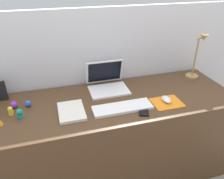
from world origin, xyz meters
The scene contains 15 objects.
ground_plane centered at (0.00, 0.00, 0.00)m, with size 6.00×6.00×0.00m, color gray.
back_wall centered at (0.00, 0.35, 0.67)m, with size 3.07×0.05×1.33m, color silver.
desk centered at (0.00, 0.00, 0.37)m, with size 1.87×0.63×0.74m, color #4C331E.
laptop centered at (0.02, 0.19, 0.79)m, with size 0.30×0.26×0.21m.
keyboard centered at (0.05, -0.13, 0.75)m, with size 0.41×0.13×0.02m, color white.
mousepad centered at (0.38, -0.14, 0.74)m, with size 0.21×0.17×0.00m, color orange.
mouse centered at (0.38, -0.13, 0.76)m, with size 0.06×0.10×0.03m, color white.
cell_phone centered at (0.18, -0.19, 0.74)m, with size 0.06×0.13×0.01m, color black.
desk_lamp centered at (0.80, 0.15, 0.93)m, with size 0.11×0.14×0.39m.
notebook_pad centered at (-0.29, -0.07, 0.75)m, with size 0.17×0.24×0.02m, color silver.
toy_figurine_orange centered at (-0.73, -0.08, 0.76)m, with size 0.04×0.04×0.04m, color orange.
toy_figurine_blue centered at (-0.57, 0.09, 0.76)m, with size 0.04×0.04×0.05m, color blue.
toy_figurine_teal centered at (-0.61, -0.04, 0.78)m, with size 0.04×0.04×0.07m.
toy_figurine_purple centered at (-0.66, 0.10, 0.76)m, with size 0.04×0.04×0.05m, color purple.
toy_figurine_yellow centered at (-0.67, 0.01, 0.77)m, with size 0.03×0.03×0.06m.
Camera 1 is at (-0.37, -1.30, 1.58)m, focal length 35.24 mm.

